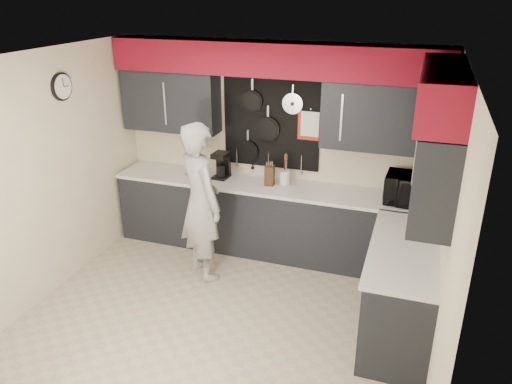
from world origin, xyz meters
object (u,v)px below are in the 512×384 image
(person, at_px, (201,202))
(knife_block, at_px, (270,175))
(coffee_maker, at_px, (222,164))
(utensil_crock, at_px, (285,177))
(microwave, at_px, (413,190))

(person, bearing_deg, knife_block, -88.76)
(knife_block, xyz_separation_m, person, (-0.57, -0.76, -0.12))
(coffee_maker, relative_size, person, 0.18)
(utensil_crock, relative_size, person, 0.09)
(utensil_crock, bearing_deg, knife_block, -150.66)
(utensil_crock, bearing_deg, microwave, -4.47)
(microwave, relative_size, knife_block, 2.45)
(utensil_crock, bearing_deg, person, -130.68)
(coffee_maker, bearing_deg, person, -80.61)
(microwave, height_order, coffee_maker, same)
(microwave, relative_size, coffee_maker, 1.80)
(utensil_crock, relative_size, coffee_maker, 0.52)
(knife_block, height_order, coffee_maker, coffee_maker)
(knife_block, distance_m, utensil_crock, 0.19)
(person, bearing_deg, microwave, -123.74)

